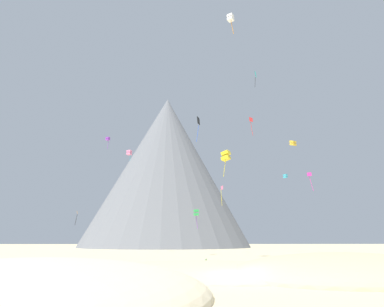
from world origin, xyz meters
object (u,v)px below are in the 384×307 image
bush_far_left (41,276)px  rock_massif (162,174)px  kite_pink_mid (129,153)px  kite_white_high (231,18)px  kite_black_mid (198,123)px  kite_teal_high (255,76)px  kite_magenta_mid (310,177)px  kite_cyan_mid (285,176)px  kite_rainbow_mid (222,191)px  kite_green_low (196,213)px  kite_violet_high (108,139)px  kite_gold_mid (293,143)px  bush_far_right (95,271)px  kite_red_high (251,122)px  kite_yellow_mid (226,156)px  bush_ridge_crest (206,263)px  kite_orange_low (77,215)px

bush_far_left → rock_massif: 111.09m
rock_massif → kite_pink_mid: 53.88m
kite_white_high → kite_black_mid: size_ratio=0.76×
kite_teal_high → kite_black_mid: size_ratio=0.82×
kite_magenta_mid → kite_cyan_mid: 4.99m
kite_rainbow_mid → kite_green_low: kite_rainbow_mid is taller
kite_magenta_mid → kite_violet_high: 47.53m
kite_green_low → kite_violet_high: kite_violet_high is taller
bush_far_left → kite_teal_high: bearing=57.1°
kite_gold_mid → kite_black_mid: bearing=175.2°
kite_gold_mid → kite_white_high: size_ratio=0.40×
bush_far_right → kite_rainbow_mid: bearing=69.3°
rock_massif → kite_green_low: 71.12m
kite_cyan_mid → bush_far_right: bearing=97.3°
kite_teal_high → kite_red_high: kite_teal_high is taller
rock_massif → kite_yellow_mid: bearing=-79.1°
kite_gold_mid → kite_green_low: 24.95m
kite_magenta_mid → kite_teal_high: size_ratio=0.99×
bush_ridge_crest → rock_massif: 100.92m
kite_black_mid → kite_orange_low: (-27.22, 23.83, -14.46)m
kite_pink_mid → kite_red_high: size_ratio=0.57×
kite_green_low → kite_violet_high: bearing=-119.7°
rock_massif → kite_red_high: size_ratio=18.65×
kite_cyan_mid → kite_violet_high: (-40.27, 9.29, 10.68)m
bush_far_right → kite_orange_low: 52.94m
kite_pink_mid → kite_yellow_mid: kite_pink_mid is taller
bush_far_left → kite_orange_low: bearing=104.5°
bush_ridge_crest → kite_teal_high: (14.09, 31.16, 38.67)m
bush_far_right → kite_teal_high: 59.71m
rock_massif → kite_red_high: bearing=-68.6°
bush_ridge_crest → kite_yellow_mid: size_ratio=0.22×
kite_yellow_mid → kite_teal_high: bearing=177.7°
kite_red_high → kite_yellow_mid: (-8.65, -17.65, -12.69)m
kite_black_mid → rock_massif: bearing=-95.8°
bush_ridge_crest → kite_green_low: bearing=89.3°
kite_black_mid → kite_orange_low: bearing=-54.6°
kite_violet_high → bush_far_right: bearing=121.9°
rock_massif → kite_yellow_mid: rock_massif is taller
kite_teal_high → kite_white_high: kite_white_high is taller
bush_far_right → kite_red_high: bearing=61.0°
kite_teal_high → kite_violet_high: size_ratio=1.32×
bush_far_left → kite_magenta_mid: kite_magenta_mid is taller
bush_far_right → kite_rainbow_mid: size_ratio=0.59×
kite_teal_high → kite_white_high: size_ratio=1.07×
kite_teal_high → kite_yellow_mid: size_ratio=0.87×
kite_red_high → kite_pink_mid: bearing=13.1°
kite_teal_high → kite_white_high: bearing=31.8°
kite_magenta_mid → kite_red_high: 18.60m
kite_orange_low → bush_ridge_crest: bearing=-118.6°
kite_gold_mid → kite_yellow_mid: kite_gold_mid is taller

